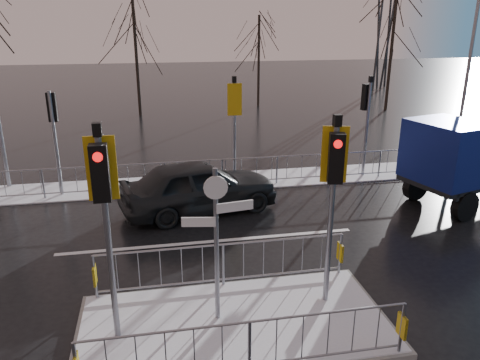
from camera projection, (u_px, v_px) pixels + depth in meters
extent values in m
plane|color=black|center=(235.00, 328.00, 9.10)|extent=(120.00, 120.00, 0.00)
cube|color=white|center=(193.00, 183.00, 17.08)|extent=(30.00, 2.00, 0.04)
cube|color=silver|center=(210.00, 242.00, 12.63)|extent=(8.00, 0.15, 0.01)
cube|color=slate|center=(235.00, 325.00, 9.08)|extent=(6.00, 3.00, 0.12)
cube|color=white|center=(235.00, 322.00, 9.06)|extent=(5.85, 2.85, 0.03)
cube|color=gold|center=(402.00, 326.00, 8.09)|extent=(0.05, 0.28, 0.42)
cube|color=gold|center=(95.00, 275.00, 9.68)|extent=(0.05, 0.28, 0.42)
cube|color=gold|center=(340.00, 252.00, 10.65)|extent=(0.05, 0.28, 0.42)
cylinder|color=gray|center=(109.00, 244.00, 8.05)|extent=(0.11, 0.11, 3.80)
cube|color=black|center=(100.00, 173.00, 7.45)|extent=(0.28, 0.22, 0.95)
cylinder|color=red|center=(98.00, 157.00, 7.25)|extent=(0.16, 0.04, 0.16)
cube|color=#C5950B|center=(102.00, 169.00, 7.68)|extent=(0.50, 0.03, 1.10)
cube|color=black|center=(97.00, 130.00, 7.40)|extent=(0.14, 0.14, 0.22)
cylinder|color=gray|center=(331.00, 219.00, 9.19)|extent=(0.11, 0.11, 3.70)
cube|color=black|center=(336.00, 158.00, 8.60)|extent=(0.33, 0.28, 0.95)
cylinder|color=red|center=(338.00, 144.00, 8.40)|extent=(0.16, 0.08, 0.16)
cube|color=#C5950B|center=(334.00, 155.00, 8.83)|extent=(0.49, 0.16, 1.10)
cube|color=black|center=(337.00, 120.00, 8.55)|extent=(0.14, 0.14, 0.22)
cylinder|color=gray|center=(217.00, 248.00, 8.69)|extent=(0.09, 0.09, 3.10)
cube|color=silver|center=(235.00, 207.00, 8.49)|extent=(0.70, 0.14, 0.18)
cube|color=silver|center=(199.00, 222.00, 8.46)|extent=(0.62, 0.15, 0.18)
cylinder|color=silver|center=(216.00, 188.00, 8.27)|extent=(0.44, 0.03, 0.44)
cylinder|color=gray|center=(56.00, 144.00, 15.42)|extent=(0.11, 0.11, 3.50)
cube|color=black|center=(52.00, 107.00, 15.20)|extent=(0.28, 0.22, 0.95)
cylinder|color=red|center=(51.00, 97.00, 15.20)|extent=(0.16, 0.04, 0.16)
cylinder|color=gray|center=(234.00, 135.00, 16.48)|extent=(0.11, 0.11, 3.60)
cube|color=black|center=(233.00, 98.00, 16.24)|extent=(0.28, 0.22, 0.95)
cylinder|color=red|center=(233.00, 89.00, 16.24)|extent=(0.16, 0.04, 0.16)
cube|color=#C5950B|center=(235.00, 100.00, 16.00)|extent=(0.50, 0.03, 1.10)
cube|color=black|center=(234.00, 79.00, 15.85)|extent=(0.14, 0.14, 0.22)
cylinder|color=gray|center=(366.00, 130.00, 17.39)|extent=(0.11, 0.11, 3.50)
cube|color=black|center=(366.00, 97.00, 17.15)|extent=(0.33, 0.28, 0.95)
cylinder|color=red|center=(365.00, 88.00, 17.14)|extent=(0.16, 0.08, 0.16)
cube|color=black|center=(371.00, 79.00, 16.78)|extent=(0.14, 0.14, 0.22)
imported|color=black|center=(199.00, 186.00, 14.39)|extent=(5.14, 3.01, 1.64)
cylinder|color=black|center=(465.00, 206.00, 13.84)|extent=(0.95, 0.50, 0.91)
cylinder|color=black|center=(416.00, 186.00, 15.47)|extent=(0.95, 0.50, 0.91)
cylinder|color=black|center=(469.00, 176.00, 16.54)|extent=(0.95, 0.50, 0.91)
cube|color=navy|center=(447.00, 151.00, 14.23)|extent=(2.34, 2.60, 1.83)
cube|color=black|center=(469.00, 137.00, 14.48)|extent=(0.52, 1.77, 1.01)
cube|color=#2D3033|center=(430.00, 185.00, 14.33)|extent=(0.66, 2.06, 0.32)
cube|color=black|center=(473.00, 151.00, 14.75)|extent=(0.65, 2.14, 1.37)
cylinder|color=black|center=(137.00, 59.00, 28.05)|extent=(0.19, 0.19, 6.90)
cylinder|color=black|center=(259.00, 62.00, 31.48)|extent=(0.16, 0.16, 5.98)
cylinder|color=black|center=(391.00, 53.00, 29.90)|extent=(0.20, 0.20, 7.36)
cylinder|color=gray|center=(469.00, 67.00, 17.57)|extent=(0.14, 0.14, 8.00)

